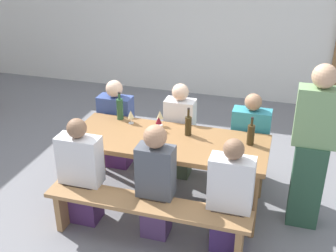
{
  "coord_description": "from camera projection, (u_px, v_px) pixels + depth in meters",
  "views": [
    {
      "loc": [
        1.09,
        -3.65,
        2.73
      ],
      "look_at": [
        0.0,
        0.0,
        0.9
      ],
      "focal_mm": 44.84,
      "sensor_mm": 36.0,
      "label": 1
    }
  ],
  "objects": [
    {
      "name": "seated_guest_far_2",
      "position": [
        249.0,
        144.0,
        4.67
      ],
      "size": [
        0.41,
        0.24,
        1.13
      ],
      "rotation": [
        0.0,
        0.0,
        -1.57
      ],
      "color": "#435152",
      "rests_on": "ground"
    },
    {
      "name": "back_wall",
      "position": [
        227.0,
        2.0,
        6.81
      ],
      "size": [
        14.0,
        0.2,
        3.2
      ],
      "primitive_type": "cube",
      "color": "silver",
      "rests_on": "ground"
    },
    {
      "name": "seated_guest_far_1",
      "position": [
        180.0,
        133.0,
        4.86
      ],
      "size": [
        0.34,
        0.24,
        1.16
      ],
      "rotation": [
        0.0,
        0.0,
        -1.57
      ],
      "color": "#46563E",
      "rests_on": "ground"
    },
    {
      "name": "bench_far",
      "position": [
        185.0,
        143.0,
        5.07
      ],
      "size": [
        1.94,
        0.3,
        0.45
      ],
      "color": "#9E7247",
      "rests_on": "ground"
    },
    {
      "name": "wine_bottle_0",
      "position": [
        251.0,
        134.0,
        4.15
      ],
      "size": [
        0.07,
        0.07,
        0.29
      ],
      "color": "#332814",
      "rests_on": "tasting_table"
    },
    {
      "name": "wine_glass_1",
      "position": [
        131.0,
        114.0,
        4.59
      ],
      "size": [
        0.07,
        0.07,
        0.16
      ],
      "color": "silver",
      "rests_on": "tasting_table"
    },
    {
      "name": "bench_near",
      "position": [
        146.0,
        211.0,
        3.86
      ],
      "size": [
        1.94,
        0.3,
        0.45
      ],
      "color": "#9E7247",
      "rests_on": "ground"
    },
    {
      "name": "ground_plane",
      "position": [
        168.0,
        199.0,
        4.62
      ],
      "size": [
        24.0,
        24.0,
        0.0
      ],
      "primitive_type": "plane",
      "color": "slate"
    },
    {
      "name": "seated_guest_near_2",
      "position": [
        230.0,
        199.0,
        3.72
      ],
      "size": [
        0.39,
        0.24,
        1.13
      ],
      "rotation": [
        0.0,
        0.0,
        1.57
      ],
      "color": "#432A66",
      "rests_on": "ground"
    },
    {
      "name": "seated_guest_near_0",
      "position": [
        82.0,
        175.0,
        4.1
      ],
      "size": [
        0.42,
        0.24,
        1.13
      ],
      "rotation": [
        0.0,
        0.0,
        1.57
      ],
      "color": "#49285A",
      "rests_on": "ground"
    },
    {
      "name": "standing_host",
      "position": [
        312.0,
        151.0,
        3.94
      ],
      "size": [
        0.4,
        0.24,
        1.66
      ],
      "rotation": [
        0.0,
        0.0,
        3.14
      ],
      "color": "#2B503B",
      "rests_on": "ground"
    },
    {
      "name": "wine_bottle_2",
      "position": [
        120.0,
        109.0,
        4.69
      ],
      "size": [
        0.07,
        0.07,
        0.32
      ],
      "color": "#234C2D",
      "rests_on": "tasting_table"
    },
    {
      "name": "tasting_table",
      "position": [
        168.0,
        146.0,
        4.33
      ],
      "size": [
        2.04,
        0.8,
        0.75
      ],
      "color": "olive",
      "rests_on": "ground"
    },
    {
      "name": "seated_guest_near_1",
      "position": [
        156.0,
        184.0,
        3.89
      ],
      "size": [
        0.34,
        0.24,
        1.16
      ],
      "rotation": [
        0.0,
        0.0,
        1.57
      ],
      "color": "#543867",
      "rests_on": "ground"
    },
    {
      "name": "wine_glass_0",
      "position": [
        159.0,
        121.0,
        4.43
      ],
      "size": [
        0.07,
        0.07,
        0.16
      ],
      "color": "silver",
      "rests_on": "tasting_table"
    },
    {
      "name": "seated_guest_far_0",
      "position": [
        116.0,
        127.0,
        5.08
      ],
      "size": [
        0.4,
        0.24,
        1.12
      ],
      "rotation": [
        0.0,
        0.0,
        -1.57
      ],
      "color": "#592A6A",
      "rests_on": "ground"
    },
    {
      "name": "wine_glass_3",
      "position": [
        160.0,
        115.0,
        4.54
      ],
      "size": [
        0.07,
        0.07,
        0.17
      ],
      "color": "silver",
      "rests_on": "tasting_table"
    },
    {
      "name": "wine_bottle_1",
      "position": [
        188.0,
        125.0,
        4.34
      ],
      "size": [
        0.07,
        0.07,
        0.3
      ],
      "color": "#332814",
      "rests_on": "tasting_table"
    },
    {
      "name": "wine_glass_2",
      "position": [
        238.0,
        145.0,
        3.94
      ],
      "size": [
        0.06,
        0.06,
        0.17
      ],
      "color": "silver",
      "rests_on": "tasting_table"
    }
  ]
}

